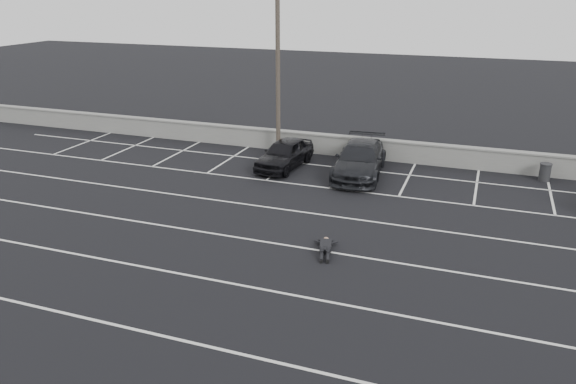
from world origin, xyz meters
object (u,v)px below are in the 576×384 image
at_px(car_left, 285,154).
at_px(person, 326,243).
at_px(trash_bin, 545,172).
at_px(car_right, 360,159).
at_px(utility_pole, 278,70).

bearing_deg(car_left, person, -55.08).
bearing_deg(trash_bin, car_right, -165.79).
height_order(car_right, person, car_right).
height_order(trash_bin, person, trash_bin).
bearing_deg(person, car_left, 104.99).
height_order(car_right, trash_bin, car_right).
bearing_deg(utility_pole, car_right, -22.54).
relative_size(car_right, person, 2.31).
xyz_separation_m(car_left, utility_pole, (-1.13, 2.10, 3.62)).
xyz_separation_m(trash_bin, person, (-7.31, -10.03, -0.21)).
relative_size(car_left, car_right, 0.79).
xyz_separation_m(car_left, person, (4.39, -7.87, -0.48)).
bearing_deg(car_left, utility_pole, 124.00).
distance_m(car_left, person, 9.03).
bearing_deg(car_right, person, -89.60).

